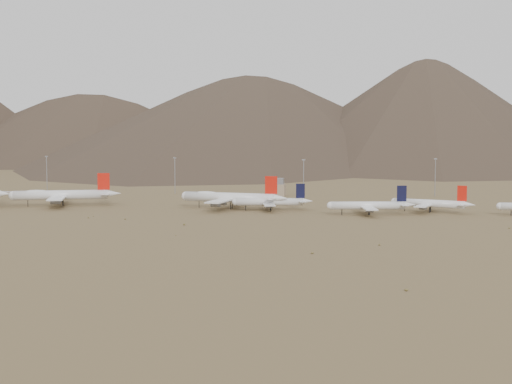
% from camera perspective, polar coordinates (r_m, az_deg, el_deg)
% --- Properties ---
extents(ground, '(3000.00, 3000.00, 0.00)m').
position_cam_1_polar(ground, '(375.33, -5.58, -1.89)').
color(ground, olive).
rests_on(ground, ground).
extents(mountain_ridge, '(4400.00, 1000.00, 300.00)m').
position_cam_1_polar(mountain_ridge, '(1265.97, 6.21, 9.74)').
color(mountain_ridge, brown).
rests_on(mountain_ridge, ground).
extents(widebody_centre, '(61.77, 49.36, 19.24)m').
position_cam_1_polar(widebody_centre, '(435.04, -15.31, -0.22)').
color(widebody_centre, white).
rests_on(widebody_centre, ground).
extents(widebody_east, '(64.30, 49.95, 19.16)m').
position_cam_1_polar(widebody_east, '(404.32, -2.09, -0.43)').
color(widebody_east, white).
rests_on(widebody_east, ground).
extents(narrowbody_a, '(44.56, 32.83, 14.98)m').
position_cam_1_polar(narrowbody_a, '(396.62, 1.24, -0.79)').
color(narrowbody_a, white).
rests_on(narrowbody_a, ground).
extents(narrowbody_b, '(46.37, 34.08, 15.53)m').
position_cam_1_polar(narrowbody_b, '(380.59, 9.10, -1.07)').
color(narrowbody_b, white).
rests_on(narrowbody_b, ground).
extents(narrowbody_c, '(44.72, 33.23, 15.24)m').
position_cam_1_polar(narrowbody_c, '(398.61, 13.82, -0.89)').
color(narrowbody_c, white).
rests_on(narrowbody_c, ground).
extents(control_tower, '(8.00, 8.00, 12.00)m').
position_cam_1_polar(control_tower, '(484.80, 1.87, 0.32)').
color(control_tower, gray).
rests_on(control_tower, ground).
extents(mast_far_west, '(2.00, 0.60, 25.70)m').
position_cam_1_polar(mast_far_west, '(546.35, -16.40, 1.58)').
color(mast_far_west, gray).
rests_on(mast_far_west, ground).
extents(mast_west, '(2.00, 0.60, 25.70)m').
position_cam_1_polar(mast_west, '(503.16, -6.51, 1.48)').
color(mast_west, gray).
rests_on(mast_west, ground).
extents(mast_centre, '(2.00, 0.60, 25.70)m').
position_cam_1_polar(mast_centre, '(467.53, 3.83, 1.23)').
color(mast_centre, gray).
rests_on(mast_centre, ground).
extents(mast_east, '(2.00, 0.60, 25.70)m').
position_cam_1_polar(mast_east, '(496.63, 14.15, 1.31)').
color(mast_east, gray).
rests_on(mast_east, ground).
extents(desert_scrub, '(431.09, 177.50, 0.92)m').
position_cam_1_polar(desert_scrub, '(278.98, -11.16, -4.28)').
color(desert_scrub, olive).
rests_on(desert_scrub, ground).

